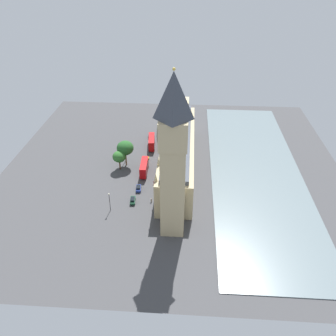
{
  "coord_description": "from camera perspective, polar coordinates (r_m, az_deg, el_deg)",
  "views": [
    {
      "loc": [
        -6.21,
        119.93,
        75.16
      ],
      "look_at": [
        1.0,
        12.9,
        7.57
      ],
      "focal_mm": 37.43,
      "sensor_mm": 36.0,
      "label": 1
    }
  ],
  "objects": [
    {
      "name": "ground_plane",
      "position": [
        141.67,
        0.75,
        0.17
      ],
      "size": [
        134.42,
        134.42,
        0.0
      ],
      "primitive_type": "plane",
      "color": "#424244"
    },
    {
      "name": "street_lamp_slot_10",
      "position": [
        117.81,
        -9.53,
        -4.96
      ],
      "size": [
        0.56,
        0.56,
        7.03
      ],
      "color": "black",
      "rests_on": "ground"
    },
    {
      "name": "double_decker_bus_corner",
      "position": [
        155.06,
        -2.69,
        4.29
      ],
      "size": [
        3.45,
        10.68,
        4.75
      ],
      "rotation": [
        0.0,
        0.0,
        0.09
      ],
      "color": "#B20C0F",
      "rests_on": "ground"
    },
    {
      "name": "car_black_near_tower",
      "position": [
        164.7,
        -2.85,
        5.37
      ],
      "size": [
        1.93,
        4.26,
        1.74
      ],
      "rotation": [
        0.0,
        0.0,
        0.0
      ],
      "color": "black",
      "rests_on": "ground"
    },
    {
      "name": "car_dark_green_kerbside",
      "position": [
        122.72,
        -5.77,
        -5.22
      ],
      "size": [
        2.07,
        4.42,
        1.74
      ],
      "rotation": [
        0.0,
        0.0,
        3.22
      ],
      "color": "#19472D",
      "rests_on": "ground"
    },
    {
      "name": "plane_tree_trailing",
      "position": [
        140.22,
        -6.99,
        3.25
      ],
      "size": [
        6.7,
        6.7,
        10.69
      ],
      "color": "brown",
      "rests_on": "ground"
    },
    {
      "name": "pedestrian_by_river_gate",
      "position": [
        122.47,
        -2.73,
        -5.29
      ],
      "size": [
        0.58,
        0.64,
        1.51
      ],
      "rotation": [
        0.0,
        0.0,
        5.74
      ],
      "color": "gray",
      "rests_on": "ground"
    },
    {
      "name": "plane_tree_far_end",
      "position": [
        138.82,
        -7.95,
        1.83
      ],
      "size": [
        5.25,
        5.25,
        7.92
      ],
      "color": "brown",
      "rests_on": "ground"
    },
    {
      "name": "double_decker_bus_midblock",
      "position": [
        136.79,
        -3.92,
        0.11
      ],
      "size": [
        2.82,
        10.55,
        4.75
      ],
      "rotation": [
        0.0,
        0.0,
        3.16
      ],
      "color": "#B20C0F",
      "rests_on": "ground"
    },
    {
      "name": "pedestrian_leading",
      "position": [
        131.14,
        -2.27,
        -2.38
      ],
      "size": [
        0.62,
        0.52,
        1.69
      ],
      "rotation": [
        0.0,
        0.0,
        1.46
      ],
      "color": "maroon",
      "rests_on": "ground"
    },
    {
      "name": "clock_tower",
      "position": [
        96.44,
        0.83,
        1.84
      ],
      "size": [
        8.02,
        8.02,
        51.09
      ],
      "color": "tan",
      "rests_on": "ground"
    },
    {
      "name": "car_blue_under_trees",
      "position": [
        128.35,
        -4.84,
        -3.28
      ],
      "size": [
        2.15,
        4.25,
        1.74
      ],
      "rotation": [
        0.0,
        0.0,
        3.24
      ],
      "color": "navy",
      "rests_on": "ground"
    },
    {
      "name": "street_lamp_slot_11",
      "position": [
        144.42,
        -7.02,
        2.79
      ],
      "size": [
        0.56,
        0.56,
        6.94
      ],
      "color": "black",
      "rests_on": "ground"
    },
    {
      "name": "car_yellow_cab_opposite_hall",
      "position": [
        145.1,
        -3.55,
        1.36
      ],
      "size": [
        1.97,
        4.43,
        1.74
      ],
      "rotation": [
        0.0,
        0.0,
        3.16
      ],
      "color": "gold",
      "rests_on": "ground"
    },
    {
      "name": "parliament_building",
      "position": [
        138.83,
        1.62,
        3.02
      ],
      "size": [
        12.63,
        64.42,
        24.19
      ],
      "color": "tan",
      "rests_on": "ground"
    },
    {
      "name": "river_thames",
      "position": [
        143.97,
        13.95,
        -0.26
      ],
      "size": [
        35.07,
        120.98,
        0.25
      ],
      "primitive_type": "cube",
      "color": "slate",
      "rests_on": "ground"
    }
  ]
}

